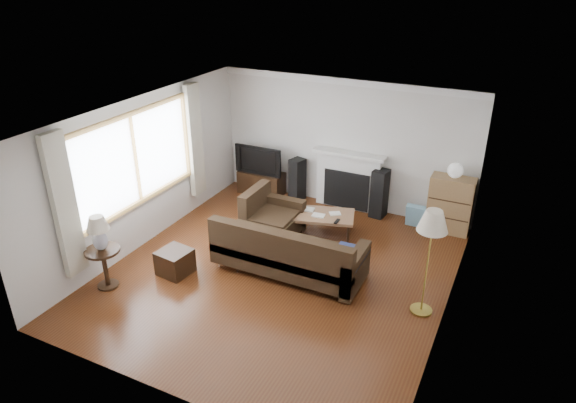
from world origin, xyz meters
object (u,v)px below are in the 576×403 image
at_px(sectional_sofa, 289,250).
at_px(bookshelf, 450,205).
at_px(tv_stand, 261,183).
at_px(coffee_table, 320,225).
at_px(floor_lamp, 427,263).
at_px(side_table, 105,268).

bearing_deg(sectional_sofa, bookshelf, 51.32).
bearing_deg(tv_stand, coffee_table, -33.20).
xyz_separation_m(tv_stand, bookshelf, (3.77, 0.03, 0.28)).
bearing_deg(bookshelf, coffee_table, -148.47).
relative_size(tv_stand, bookshelf, 0.91).
distance_m(bookshelf, sectional_sofa, 3.15).
bearing_deg(tv_stand, bookshelf, 0.46).
bearing_deg(floor_lamp, coffee_table, 147.63).
relative_size(bookshelf, sectional_sofa, 0.41).
xyz_separation_m(coffee_table, side_table, (-2.27, -2.77, 0.09)).
distance_m(bookshelf, side_table, 5.82).
bearing_deg(tv_stand, sectional_sofa, -53.38).
distance_m(tv_stand, floor_lamp, 4.66).
bearing_deg(coffee_table, sectional_sofa, -106.31).
bearing_deg(side_table, tv_stand, 83.21).
bearing_deg(floor_lamp, tv_stand, 147.24).
height_order(tv_stand, floor_lamp, floor_lamp).
xyz_separation_m(bookshelf, coffee_table, (-1.97, -1.21, -0.29)).
xyz_separation_m(tv_stand, sectional_sofa, (1.81, -2.43, 0.17)).
distance_m(sectional_sofa, floor_lamp, 2.12).
height_order(tv_stand, side_table, side_table).
xyz_separation_m(floor_lamp, side_table, (-4.36, -1.45, -0.47)).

